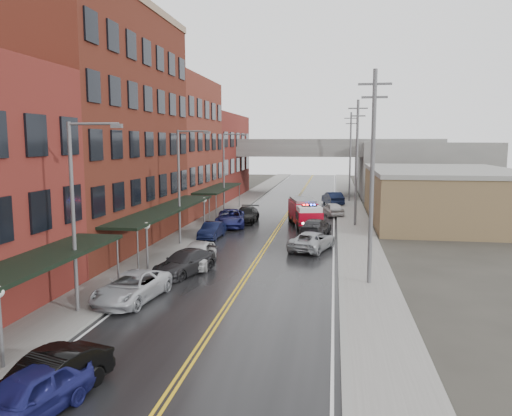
{
  "coord_description": "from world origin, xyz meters",
  "views": [
    {
      "loc": [
        5.12,
        -13.24,
        8.1
      ],
      "look_at": [
        -0.83,
        24.64,
        3.0
      ],
      "focal_mm": 35.0,
      "sensor_mm": 36.0,
      "label": 1
    }
  ],
  "objects": [
    {
      "name": "ground",
      "position": [
        0.0,
        0.0,
        0.0
      ],
      "size": [
        220.0,
        220.0,
        0.0
      ],
      "primitive_type": "plane",
      "color": "#2D2B26",
      "rests_on": "ground"
    },
    {
      "name": "road",
      "position": [
        0.0,
        30.0,
        0.01
      ],
      "size": [
        11.0,
        160.0,
        0.02
      ],
      "primitive_type": "cube",
      "color": "black",
      "rests_on": "ground"
    },
    {
      "name": "sidewalk_left",
      "position": [
        -7.3,
        30.0,
        0.07
      ],
      "size": [
        3.0,
        160.0,
        0.15
      ],
      "primitive_type": "cube",
      "color": "slate",
      "rests_on": "ground"
    },
    {
      "name": "sidewalk_right",
      "position": [
        7.3,
        30.0,
        0.07
      ],
      "size": [
        3.0,
        160.0,
        0.15
      ],
      "primitive_type": "cube",
      "color": "slate",
      "rests_on": "ground"
    },
    {
      "name": "curb_left",
      "position": [
        -5.65,
        30.0,
        0.07
      ],
      "size": [
        0.3,
        160.0,
        0.15
      ],
      "primitive_type": "cube",
      "color": "gray",
      "rests_on": "ground"
    },
    {
      "name": "curb_right",
      "position": [
        5.65,
        30.0,
        0.07
      ],
      "size": [
        0.3,
        160.0,
        0.15
      ],
      "primitive_type": "cube",
      "color": "gray",
      "rests_on": "ground"
    },
    {
      "name": "brick_building_b",
      "position": [
        -13.3,
        23.0,
        9.0
      ],
      "size": [
        9.0,
        20.0,
        18.0
      ],
      "primitive_type": "cube",
      "color": "#532216",
      "rests_on": "ground"
    },
    {
      "name": "brick_building_c",
      "position": [
        -13.3,
        40.5,
        7.5
      ],
      "size": [
        9.0,
        15.0,
        15.0
      ],
      "primitive_type": "cube",
      "color": "maroon",
      "rests_on": "ground"
    },
    {
      "name": "brick_building_far",
      "position": [
        -13.3,
        58.0,
        6.0
      ],
      "size": [
        9.0,
        20.0,
        12.0
      ],
      "primitive_type": "cube",
      "color": "maroon",
      "rests_on": "ground"
    },
    {
      "name": "tan_building",
      "position": [
        16.0,
        40.0,
        2.5
      ],
      "size": [
        14.0,
        22.0,
        5.0
      ],
      "primitive_type": "cube",
      "color": "brown",
      "rests_on": "ground"
    },
    {
      "name": "right_far_block",
      "position": [
        18.0,
        70.0,
        4.0
      ],
      "size": [
        18.0,
        30.0,
        8.0
      ],
      "primitive_type": "cube",
      "color": "slate",
      "rests_on": "ground"
    },
    {
      "name": "awning_0",
      "position": [
        -7.49,
        4.0,
        2.99
      ],
      "size": [
        2.6,
        16.0,
        3.09
      ],
      "color": "black",
      "rests_on": "ground"
    },
    {
      "name": "awning_1",
      "position": [
        -7.49,
        23.0,
        2.99
      ],
      "size": [
        2.6,
        18.0,
        3.09
      ],
      "color": "black",
      "rests_on": "ground"
    },
    {
      "name": "awning_2",
      "position": [
        -7.49,
        40.5,
        2.99
      ],
      "size": [
        2.6,
        13.0,
        3.09
      ],
      "color": "black",
      "rests_on": "ground"
    },
    {
      "name": "globe_lamp_1",
      "position": [
        -6.4,
        16.0,
        2.31
      ],
      "size": [
        0.44,
        0.44,
        3.12
      ],
      "color": "#59595B",
      "rests_on": "ground"
    },
    {
      "name": "globe_lamp_2",
      "position": [
        -6.4,
        30.0,
        2.31
      ],
      "size": [
        0.44,
        0.44,
        3.12
      ],
      "color": "#59595B",
      "rests_on": "ground"
    },
    {
      "name": "street_lamp_0",
      "position": [
        -6.55,
        8.0,
        5.19
      ],
      "size": [
        2.64,
        0.22,
        9.0
      ],
      "color": "#59595B",
      "rests_on": "ground"
    },
    {
      "name": "street_lamp_1",
      "position": [
        -6.55,
        24.0,
        5.19
      ],
      "size": [
        2.64,
        0.22,
        9.0
      ],
      "color": "#59595B",
      "rests_on": "ground"
    },
    {
      "name": "street_lamp_2",
      "position": [
        -6.55,
        40.0,
        5.19
      ],
      "size": [
        2.64,
        0.22,
        9.0
      ],
      "color": "#59595B",
      "rests_on": "ground"
    },
    {
      "name": "utility_pole_0",
      "position": [
        7.2,
        15.0,
        6.31
      ],
      "size": [
        1.8,
        0.24,
        12.0
      ],
      "color": "#59595B",
      "rests_on": "ground"
    },
    {
      "name": "utility_pole_1",
      "position": [
        7.2,
        35.0,
        6.31
      ],
      "size": [
        1.8,
        0.24,
        12.0
      ],
      "color": "#59595B",
      "rests_on": "ground"
    },
    {
      "name": "utility_pole_2",
      "position": [
        7.2,
        55.0,
        6.31
      ],
      "size": [
        1.8,
        0.24,
        12.0
      ],
      "color": "#59595B",
      "rests_on": "ground"
    },
    {
      "name": "overpass",
      "position": [
        0.0,
        62.0,
        5.99
      ],
      "size": [
        40.0,
        10.0,
        7.5
      ],
      "color": "slate",
      "rests_on": "ground"
    },
    {
      "name": "fire_truck",
      "position": [
        2.38,
        34.54,
        1.39
      ],
      "size": [
        4.05,
        7.35,
        2.56
      ],
      "rotation": [
        0.0,
        0.0,
        0.23
      ],
      "color": "#A7071B",
      "rests_on": "ground"
    },
    {
      "name": "parked_car_left_0",
      "position": [
        -3.6,
        -0.8,
        0.75
      ],
      "size": [
        2.69,
        4.68,
        1.5
      ],
      "primitive_type": "imported",
      "rotation": [
        0.0,
        0.0,
        -0.22
      ],
      "color": "navy",
      "rests_on": "ground"
    },
    {
      "name": "parked_car_left_1",
      "position": [
        -3.6,
        0.3,
        0.75
      ],
      "size": [
        2.64,
        4.78,
        1.49
      ],
      "primitive_type": "imported",
      "rotation": [
        0.0,
        0.0,
        -0.25
      ],
      "color": "black",
      "rests_on": "ground"
    },
    {
      "name": "parked_car_left_2",
      "position": [
        -5.0,
        10.2,
        0.72
      ],
      "size": [
        3.01,
        5.46,
        1.45
      ],
      "primitive_type": "imported",
      "rotation": [
        0.0,
        0.0,
        -0.12
      ],
      "color": "#B5B8BD",
      "rests_on": "ground"
    },
    {
      "name": "parked_car_left_3",
      "position": [
        -3.86,
        15.7,
        0.72
      ],
      "size": [
        3.55,
        5.38,
        1.45
      ],
      "primitive_type": "imported",
      "rotation": [
        0.0,
        0.0,
        -0.33
      ],
      "color": "#232325",
      "rests_on": "ground"
    },
    {
      "name": "parked_car_left_4",
      "position": [
        -3.6,
        17.72,
        0.81
      ],
      "size": [
        2.14,
        4.82,
        1.61
      ],
      "primitive_type": "imported",
      "rotation": [
        0.0,
        0.0,
        0.05
      ],
      "color": "#BBBBBB",
      "rests_on": "ground"
    },
    {
      "name": "parked_car_left_5",
      "position": [
        -5.0,
        27.2,
        0.68
      ],
      "size": [
        1.64,
        4.17,
        1.35
      ],
      "primitive_type": "imported",
      "rotation": [
        0.0,
        0.0,
        -0.05
      ],
      "color": "black",
      "rests_on": "ground"
    },
    {
      "name": "parked_car_left_6",
      "position": [
        -4.62,
        33.2,
        0.82
      ],
      "size": [
        3.46,
        6.19,
        1.64
      ],
      "primitive_type": "imported",
      "rotation": [
        0.0,
        0.0,
        0.13
      ],
      "color": "#15184F",
      "rests_on": "ground"
    },
    {
      "name": "parked_car_left_7",
      "position": [
        -3.6,
        35.84,
        0.77
      ],
      "size": [
        2.21,
        5.32,
        1.54
      ],
      "primitive_type": "imported",
      "rotation": [
        0.0,
        0.0,
        -0.01
      ],
      "color": "black",
      "rests_on": "ground"
    },
    {
      "name": "parked_car_right_0",
      "position": [
        3.6,
        23.8,
        0.71
      ],
      "size": [
        3.8,
        5.59,
        1.42
      ],
      "primitive_type": "imported",
      "rotation": [
        0.0,
        0.0,
        2.83
      ],
      "color": "#999CA0",
      "rests_on": "ground"
    },
    {
      "name": "parked_car_right_1",
      "position": [
        3.6,
        29.8,
        0.74
      ],
      "size": [
        2.92,
        5.41,
        1.49
      ],
      "primitive_type": "imported",
      "rotation": [
        0.0,
        0.0,
        2.97
      ],
      "color": "#29292C",
      "rests_on": "ground"
    },
    {
      "name": "parked_car_right_2",
      "position": [
        5.0,
        41.8,
        0.75
      ],
      "size": [
        2.97,
        4.71,
        1.49
      ],
      "primitive_type": "imported",
      "rotation": [
        0.0,
        0.0,
        3.44
      ],
      "color": "silver",
      "rests_on": "ground"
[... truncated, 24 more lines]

